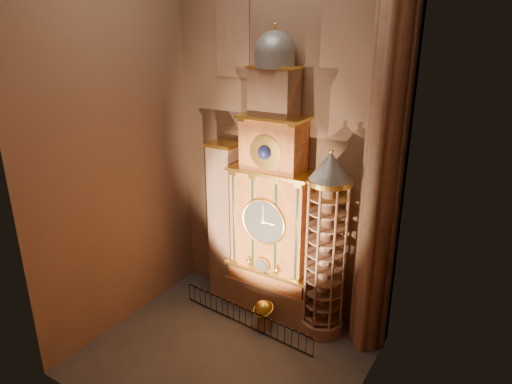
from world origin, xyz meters
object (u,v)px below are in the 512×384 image
Objects in this scene: celestial_globe at (263,312)px; iron_railing at (246,317)px; stair_turret at (326,248)px; astronomical_clock at (272,210)px; portrait_tower at (225,222)px.

celestial_globe is 0.20× the size of iron_railing.
stair_turret is 1.19× the size of iron_railing.
astronomical_clock is 3.78m from stair_turret.
astronomical_clock is at bearing 106.06° from celestial_globe.
astronomical_clock is 5.94m from celestial_globe.
astronomical_clock reaches higher than iron_railing.
celestial_globe reaches higher than iron_railing.
iron_railing is at bearing -155.00° from celestial_globe.
stair_turret is at bearing -4.30° from astronomical_clock.
astronomical_clock is 6.49m from iron_railing.
astronomical_clock is 1.64× the size of portrait_tower.
portrait_tower is 6.91m from stair_turret.
iron_railing is (-0.38, -2.34, -6.04)m from astronomical_clock.
portrait_tower is at bearing 179.71° from astronomical_clock.
astronomical_clock reaches higher than portrait_tower.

